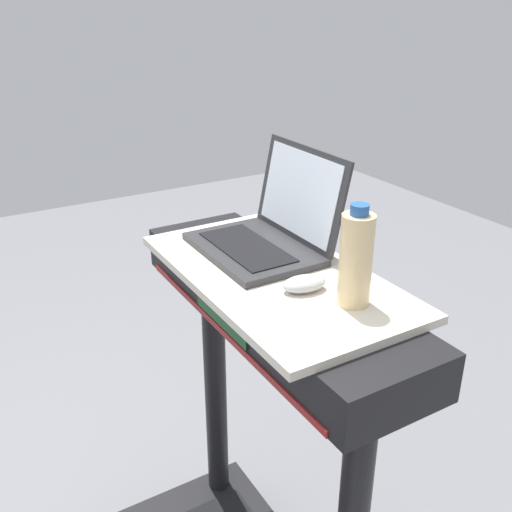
{
  "coord_description": "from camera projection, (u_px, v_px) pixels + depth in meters",
  "views": [
    {
      "loc": [
        1.03,
        0.04,
        1.7
      ],
      "look_at": [
        0.0,
        0.65,
        1.16
      ],
      "focal_mm": 40.7,
      "sensor_mm": 36.0,
      "label": 1
    }
  ],
  "objects": [
    {
      "name": "computer_mouse",
      "position": [
        304.0,
        284.0,
        1.26
      ],
      "size": [
        0.08,
        0.11,
        0.03
      ],
      "primitive_type": "ellipsoid",
      "rotation": [
        0.0,
        0.0,
        -0.17
      ],
      "color": "#B2B2B7",
      "rests_on": "desk_board"
    },
    {
      "name": "water_bottle",
      "position": [
        356.0,
        259.0,
        1.18
      ],
      "size": [
        0.07,
        0.07,
        0.22
      ],
      "color": "beige",
      "rests_on": "desk_board"
    },
    {
      "name": "laptop",
      "position": [
        268.0,
        230.0,
        1.46
      ],
      "size": [
        0.34,
        0.28,
        0.25
      ],
      "rotation": [
        0.0,
        0.0,
        0.02
      ],
      "color": "#2D2D30",
      "rests_on": "desk_board"
    },
    {
      "name": "desk_board",
      "position": [
        274.0,
        275.0,
        1.36
      ],
      "size": [
        0.71,
        0.38,
        0.02
      ],
      "primitive_type": "cube",
      "color": "beige",
      "rests_on": "treadmill_base"
    }
  ]
}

